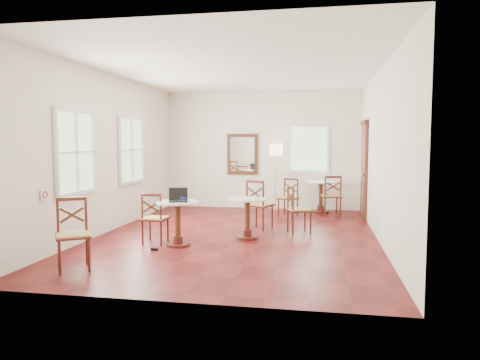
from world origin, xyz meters
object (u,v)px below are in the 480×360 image
(cafe_table_mid, at_px, (247,214))
(laptop, at_px, (178,198))
(cafe_table_near, at_px, (178,218))
(chair_back_a, at_px, (331,196))
(floor_lamp, at_px, (276,154))
(power_adapter, at_px, (155,249))
(cafe_table_back, at_px, (321,193))
(chair_near_a, at_px, (155,218))
(navy_mug, at_px, (184,200))
(chair_mid_a, at_px, (259,205))
(chair_back_b, at_px, (289,198))
(chair_mid_b, at_px, (298,209))
(chair_near_b, at_px, (73,234))
(mouse, at_px, (177,201))
(water_glass, at_px, (181,199))

(cafe_table_mid, distance_m, laptop, 1.32)
(cafe_table_near, height_order, chair_back_a, chair_back_a)
(floor_lamp, xyz_separation_m, power_adapter, (-1.48, -4.50, -1.40))
(cafe_table_back, xyz_separation_m, chair_near_a, (-2.77, -3.90, -0.04))
(navy_mug, bearing_deg, chair_back_a, 56.24)
(cafe_table_back, height_order, chair_mid_a, chair_mid_a)
(chair_near_a, height_order, chair_back_b, chair_back_b)
(navy_mug, bearing_deg, chair_mid_b, 40.10)
(chair_back_b, bearing_deg, cafe_table_near, -96.28)
(chair_mid_b, relative_size, chair_back_a, 0.96)
(cafe_table_near, relative_size, cafe_table_back, 0.97)
(chair_near_b, distance_m, chair_mid_a, 3.85)
(chair_near_b, distance_m, floor_lamp, 6.16)
(chair_near_a, xyz_separation_m, chair_back_b, (2.04, 3.19, 0.01))
(chair_back_b, distance_m, mouse, 3.71)
(chair_mid_a, bearing_deg, chair_mid_b, -177.43)
(chair_near_b, height_order, power_adapter, chair_near_b)
(cafe_table_near, bearing_deg, chair_back_a, 53.99)
(chair_mid_b, bearing_deg, laptop, 106.42)
(chair_near_b, distance_m, chair_back_b, 5.49)
(chair_near_a, height_order, laptop, laptop)
(chair_near_a, xyz_separation_m, floor_lamp, (1.65, 4.02, 0.99))
(cafe_table_back, distance_m, laptop, 4.62)
(chair_mid_b, relative_size, chair_back_b, 1.04)
(cafe_table_back, relative_size, water_glass, 7.46)
(mouse, bearing_deg, chair_back_b, 74.82)
(cafe_table_back, distance_m, chair_near_a, 4.78)
(cafe_table_back, bearing_deg, chair_mid_a, -117.35)
(cafe_table_back, relative_size, mouse, 8.70)
(chair_near_b, distance_m, chair_mid_b, 4.11)
(chair_mid_b, xyz_separation_m, power_adapter, (-2.17, -1.77, -0.43))
(cafe_table_back, distance_m, power_adapter, 5.11)
(chair_mid_b, bearing_deg, chair_back_a, -36.79)
(chair_near_a, distance_m, chair_near_b, 1.75)
(water_glass, bearing_deg, navy_mug, -39.71)
(cafe_table_near, bearing_deg, chair_near_b, -121.26)
(chair_back_a, xyz_separation_m, water_glass, (-2.50, -3.58, 0.32))
(chair_mid_b, relative_size, laptop, 2.46)
(chair_near_a, relative_size, chair_mid_b, 0.95)
(cafe_table_near, relative_size, laptop, 2.00)
(power_adapter, bearing_deg, laptop, 54.93)
(chair_near_a, bearing_deg, cafe_table_near, 168.23)
(chair_near_a, relative_size, chair_mid_a, 0.89)
(chair_mid_a, bearing_deg, navy_mug, 83.23)
(laptop, height_order, navy_mug, laptop)
(chair_mid_b, bearing_deg, floor_lamp, -5.40)
(cafe_table_mid, bearing_deg, mouse, -142.93)
(cafe_table_mid, relative_size, chair_back_a, 0.76)
(cafe_table_mid, bearing_deg, laptop, -144.53)
(chair_near_a, bearing_deg, chair_back_b, -121.79)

